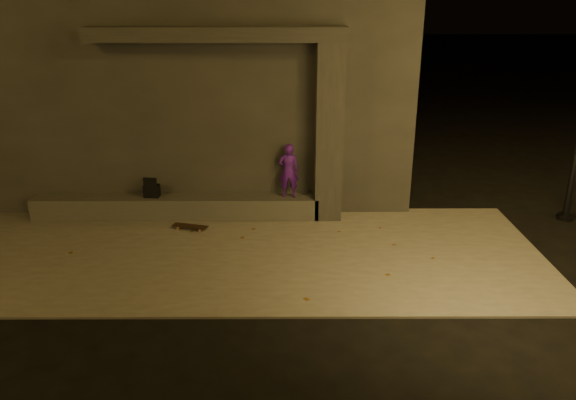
{
  "coord_description": "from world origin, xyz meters",
  "views": [
    {
      "loc": [
        0.83,
        -7.34,
        4.52
      ],
      "look_at": [
        0.86,
        2.0,
        1.06
      ],
      "focal_mm": 35.0,
      "sensor_mm": 36.0,
      "label": 1
    }
  ],
  "objects_px": {
    "column": "(329,134)",
    "skateboarder": "(289,171)",
    "backpack": "(152,190)",
    "skateboard": "(190,226)"
  },
  "relations": [
    {
      "from": "column",
      "to": "skateboarder",
      "type": "distance_m",
      "value": 1.13
    },
    {
      "from": "column",
      "to": "skateboard",
      "type": "height_order",
      "value": "column"
    },
    {
      "from": "skateboard",
      "to": "column",
      "type": "bearing_deg",
      "value": 29.64
    },
    {
      "from": "backpack",
      "to": "skateboard",
      "type": "relative_size",
      "value": 0.6
    },
    {
      "from": "column",
      "to": "skateboarder",
      "type": "relative_size",
      "value": 3.14
    },
    {
      "from": "column",
      "to": "skateboard",
      "type": "distance_m",
      "value": 3.37
    },
    {
      "from": "column",
      "to": "skateboard",
      "type": "bearing_deg",
      "value": -166.14
    },
    {
      "from": "skateboarder",
      "to": "backpack",
      "type": "distance_m",
      "value": 2.9
    },
    {
      "from": "skateboarder",
      "to": "backpack",
      "type": "xyz_separation_m",
      "value": [
        -2.87,
        0.0,
        -0.42
      ]
    },
    {
      "from": "column",
      "to": "backpack",
      "type": "distance_m",
      "value": 3.88
    }
  ]
}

